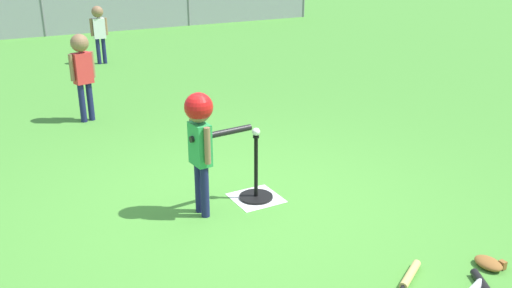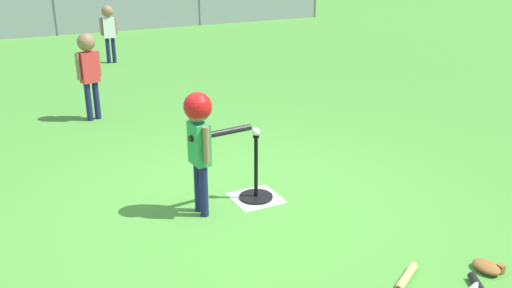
{
  "view_description": "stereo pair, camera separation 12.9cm",
  "coord_description": "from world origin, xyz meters",
  "px_view_note": "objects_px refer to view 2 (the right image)",
  "views": [
    {
      "loc": [
        -2.08,
        -3.94,
        2.28
      ],
      "look_at": [
        0.17,
        0.1,
        0.55
      ],
      "focal_mm": 37.85,
      "sensor_mm": 36.0,
      "label": 1
    },
    {
      "loc": [
        -1.96,
        -4.0,
        2.28
      ],
      "look_at": [
        0.17,
        0.1,
        0.55
      ],
      "focal_mm": 37.85,
      "sensor_mm": 36.0,
      "label": 2
    }
  ],
  "objects_px": {
    "batter_child": "(200,129)",
    "fielder_near_left": "(109,26)",
    "glove_by_plate": "(487,267)",
    "fielder_deep_right": "(89,65)",
    "baseball_on_tee": "(256,132)",
    "spare_bat_wood": "(403,282)",
    "batting_tee": "(256,189)"
  },
  "relations": [
    {
      "from": "batting_tee",
      "to": "spare_bat_wood",
      "type": "relative_size",
      "value": 0.99
    },
    {
      "from": "batting_tee",
      "to": "baseball_on_tee",
      "type": "relative_size",
      "value": 8.53
    },
    {
      "from": "glove_by_plate",
      "to": "fielder_near_left",
      "type": "bearing_deg",
      "value": 94.57
    },
    {
      "from": "fielder_near_left",
      "to": "baseball_on_tee",
      "type": "bearing_deg",
      "value": -92.2
    },
    {
      "from": "batting_tee",
      "to": "spare_bat_wood",
      "type": "distance_m",
      "value": 1.74
    },
    {
      "from": "batter_child",
      "to": "fielder_near_left",
      "type": "height_order",
      "value": "fielder_near_left"
    },
    {
      "from": "glove_by_plate",
      "to": "batter_child",
      "type": "bearing_deg",
      "value": 129.67
    },
    {
      "from": "spare_bat_wood",
      "to": "glove_by_plate",
      "type": "xyz_separation_m",
      "value": [
        0.68,
        -0.15,
        0.01
      ]
    },
    {
      "from": "baseball_on_tee",
      "to": "spare_bat_wood",
      "type": "relative_size",
      "value": 0.12
    },
    {
      "from": "batting_tee",
      "to": "fielder_deep_right",
      "type": "relative_size",
      "value": 0.54
    },
    {
      "from": "fielder_near_left",
      "to": "spare_bat_wood",
      "type": "distance_m",
      "value": 8.55
    },
    {
      "from": "fielder_deep_right",
      "to": "baseball_on_tee",
      "type": "bearing_deg",
      "value": -75.15
    },
    {
      "from": "spare_bat_wood",
      "to": "batting_tee",
      "type": "bearing_deg",
      "value": 99.14
    },
    {
      "from": "spare_bat_wood",
      "to": "batter_child",
      "type": "bearing_deg",
      "value": 116.48
    },
    {
      "from": "baseball_on_tee",
      "to": "spare_bat_wood",
      "type": "height_order",
      "value": "baseball_on_tee"
    },
    {
      "from": "baseball_on_tee",
      "to": "fielder_near_left",
      "type": "xyz_separation_m",
      "value": [
        0.26,
        6.8,
        0.06
      ]
    },
    {
      "from": "fielder_near_left",
      "to": "fielder_deep_right",
      "type": "distance_m",
      "value": 3.79
    },
    {
      "from": "fielder_deep_right",
      "to": "glove_by_plate",
      "type": "bearing_deg",
      "value": -70.4
    },
    {
      "from": "glove_by_plate",
      "to": "spare_bat_wood",
      "type": "bearing_deg",
      "value": 167.75
    },
    {
      "from": "batter_child",
      "to": "spare_bat_wood",
      "type": "distance_m",
      "value": 2.03
    },
    {
      "from": "fielder_deep_right",
      "to": "glove_by_plate",
      "type": "distance_m",
      "value": 5.41
    },
    {
      "from": "fielder_near_left",
      "to": "glove_by_plate",
      "type": "bearing_deg",
      "value": -85.43
    },
    {
      "from": "batting_tee",
      "to": "glove_by_plate",
      "type": "bearing_deg",
      "value": -62.9
    },
    {
      "from": "fielder_near_left",
      "to": "fielder_deep_right",
      "type": "relative_size",
      "value": 0.96
    },
    {
      "from": "batting_tee",
      "to": "fielder_deep_right",
      "type": "height_order",
      "value": "fielder_deep_right"
    },
    {
      "from": "fielder_near_left",
      "to": "spare_bat_wood",
      "type": "xyz_separation_m",
      "value": [
        0.01,
        -8.52,
        -0.7
      ]
    },
    {
      "from": "baseball_on_tee",
      "to": "fielder_near_left",
      "type": "relative_size",
      "value": 0.07
    },
    {
      "from": "batter_child",
      "to": "glove_by_plate",
      "type": "distance_m",
      "value": 2.49
    },
    {
      "from": "fielder_near_left",
      "to": "fielder_deep_right",
      "type": "xyz_separation_m",
      "value": [
        -1.11,
        -3.62,
        0.03
      ]
    },
    {
      "from": "fielder_near_left",
      "to": "fielder_deep_right",
      "type": "height_order",
      "value": "fielder_deep_right"
    },
    {
      "from": "batter_child",
      "to": "glove_by_plate",
      "type": "bearing_deg",
      "value": -50.33
    },
    {
      "from": "baseball_on_tee",
      "to": "glove_by_plate",
      "type": "bearing_deg",
      "value": -62.9
    }
  ]
}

